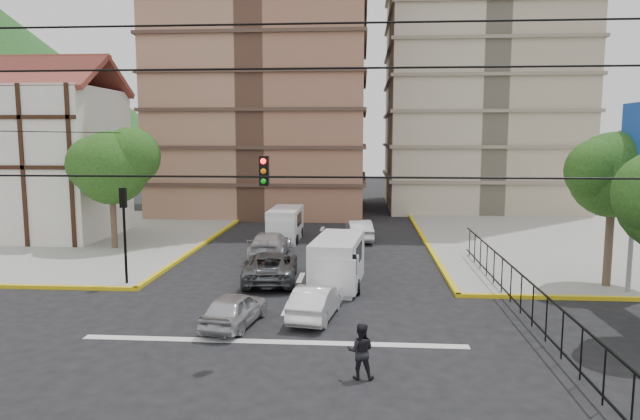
# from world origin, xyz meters

# --- Properties ---
(ground) EXTENTS (160.00, 160.00, 0.00)m
(ground) POSITION_xyz_m (0.00, 0.00, 0.00)
(ground) COLOR black
(ground) RESTS_ON ground
(sidewalk_nw) EXTENTS (26.00, 26.00, 0.15)m
(sidewalk_nw) POSITION_xyz_m (-20.00, 20.00, 0.07)
(sidewalk_nw) COLOR gray
(sidewalk_nw) RESTS_ON ground
(sidewalk_ne) EXTENTS (26.00, 26.00, 0.15)m
(sidewalk_ne) POSITION_xyz_m (20.00, 20.00, 0.07)
(sidewalk_ne) COLOR gray
(sidewalk_ne) RESTS_ON ground
(stop_line) EXTENTS (13.00, 0.40, 0.01)m
(stop_line) POSITION_xyz_m (0.00, 1.20, 0.01)
(stop_line) COLOR silver
(stop_line) RESTS_ON ground
(tudor_building) EXTENTS (10.80, 8.05, 12.23)m
(tudor_building) POSITION_xyz_m (-19.00, 20.00, 5.25)
(tudor_building) COLOR silver
(tudor_building) RESTS_ON ground
(park_fence) EXTENTS (0.10, 22.50, 1.66)m
(park_fence) POSITION_xyz_m (9.00, 4.50, 0.00)
(park_fence) COLOR black
(park_fence) RESTS_ON ground
(tree_park_c) EXTENTS (4.65, 3.80, 7.25)m
(tree_park_c) POSITION_xyz_m (14.09, 9.01, 5.34)
(tree_park_c) COLOR #473828
(tree_park_c) RESTS_ON ground
(tree_tudor) EXTENTS (5.39, 4.40, 7.43)m
(tree_tudor) POSITION_xyz_m (-11.90, 16.01, 5.22)
(tree_tudor) COLOR #473828
(tree_tudor) RESTS_ON ground
(traffic_light_nw) EXTENTS (0.28, 0.22, 4.40)m
(traffic_light_nw) POSITION_xyz_m (-7.80, 7.80, 3.11)
(traffic_light_nw) COLOR black
(traffic_light_nw) RESTS_ON ground
(traffic_light_hanging) EXTENTS (18.00, 9.12, 0.92)m
(traffic_light_hanging) POSITION_xyz_m (0.00, -2.04, 5.90)
(traffic_light_hanging) COLOR black
(traffic_light_hanging) RESTS_ON ground
(van_right_lane) EXTENTS (2.46, 5.15, 2.24)m
(van_right_lane) POSITION_xyz_m (1.86, 8.49, 1.09)
(van_right_lane) COLOR silver
(van_right_lane) RESTS_ON ground
(van_left_lane) EXTENTS (2.02, 4.77, 2.14)m
(van_left_lane) POSITION_xyz_m (-2.11, 19.86, 1.04)
(van_left_lane) COLOR silver
(van_left_lane) RESTS_ON ground
(car_silver_front_left) EXTENTS (2.09, 3.88, 1.26)m
(car_silver_front_left) POSITION_xyz_m (-1.63, 2.74, 0.63)
(car_silver_front_left) COLOR #B8B8BD
(car_silver_front_left) RESTS_ON ground
(car_white_front_right) EXTENTS (1.94, 4.05, 1.28)m
(car_white_front_right) POSITION_xyz_m (1.24, 3.89, 0.64)
(car_white_front_right) COLOR white
(car_white_front_right) RESTS_ON ground
(car_grey_mid_left) EXTENTS (2.84, 5.38, 1.44)m
(car_grey_mid_left) POSITION_xyz_m (-1.33, 9.24, 0.72)
(car_grey_mid_left) COLOR #53565A
(car_grey_mid_left) RESTS_ON ground
(car_silver_rear_left) EXTENTS (2.08, 5.00, 1.44)m
(car_silver_rear_left) POSITION_xyz_m (-2.30, 14.82, 0.72)
(car_silver_rear_left) COLOR silver
(car_silver_rear_left) RESTS_ON ground
(car_darkgrey_mid_right) EXTENTS (2.08, 4.00, 1.30)m
(car_darkgrey_mid_right) POSITION_xyz_m (2.05, 15.75, 0.65)
(car_darkgrey_mid_right) COLOR #242426
(car_darkgrey_mid_right) RESTS_ON ground
(car_white_rear_right) EXTENTS (1.98, 4.41, 1.41)m
(car_white_rear_right) POSITION_xyz_m (2.77, 20.29, 0.70)
(car_white_rear_right) COLOR silver
(car_white_rear_right) RESTS_ON ground
(pedestrian_crosswalk) EXTENTS (0.81, 0.64, 1.61)m
(pedestrian_crosswalk) POSITION_xyz_m (2.95, -1.49, 0.81)
(pedestrian_crosswalk) COLOR black
(pedestrian_crosswalk) RESTS_ON ground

